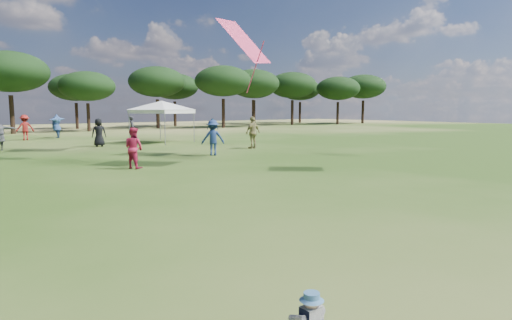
{
  "coord_description": "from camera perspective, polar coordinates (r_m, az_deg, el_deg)",
  "views": [
    {
      "loc": [
        -2.8,
        -1.13,
        2.31
      ],
      "look_at": [
        0.33,
        2.99,
        1.69
      ],
      "focal_mm": 30.0,
      "sensor_mm": 36.0,
      "label": 1
    }
  ],
  "objects": [
    {
      "name": "tent_right",
      "position": [
        29.95,
        -12.46,
        7.48
      ],
      "size": [
        5.98,
        5.98,
        3.16
      ],
      "rotation": [
        0.0,
        0.0,
        0.42
      ],
      "color": "gray",
      "rests_on": "ground"
    },
    {
      "name": "festival_crowd",
      "position": [
        27.84,
        -29.88,
        2.99
      ],
      "size": [
        27.82,
        23.19,
        1.93
      ],
      "color": "navy",
      "rests_on": "ground"
    },
    {
      "name": "toddler",
      "position": [
        4.56,
        7.17,
        -20.34
      ],
      "size": [
        0.34,
        0.38,
        0.52
      ],
      "rotation": [
        0.0,
        0.0,
        0.03
      ],
      "color": "black",
      "rests_on": "ground"
    }
  ]
}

